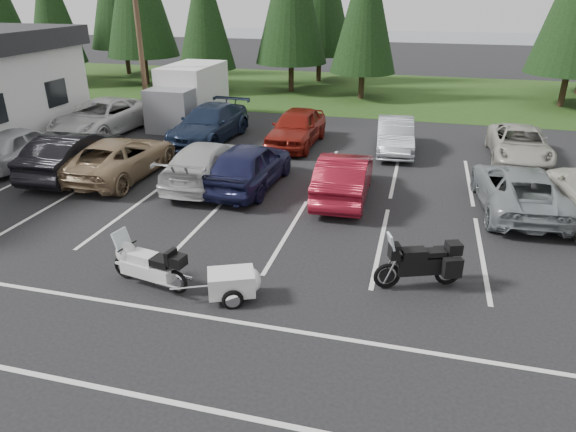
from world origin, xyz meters
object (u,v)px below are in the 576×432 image
(car_near_4, at_px, (249,165))
(adventure_motorcycle, at_px, (419,259))
(box_truck, at_px, (186,96))
(car_far_0, at_px, (102,117))
(car_near_6, at_px, (518,189))
(touring_motorcycle, at_px, (148,261))
(utility_pole, at_px, (138,29))
(car_near_0, at_px, (21,145))
(car_far_4, at_px, (519,144))
(car_far_3, at_px, (395,135))
(car_far_1, at_px, (209,124))
(car_near_1, at_px, (74,154))
(car_near_5, at_px, (344,176))
(car_near_2, at_px, (121,157))
(cargo_trailer, at_px, (231,285))
(car_far_2, at_px, (297,127))
(car_near_3, at_px, (209,163))

(car_near_4, distance_m, adventure_motorcycle, 8.08)
(box_truck, relative_size, car_far_0, 0.95)
(car_near_6, xyz_separation_m, touring_motorcycle, (-9.16, -7.18, -0.05))
(utility_pole, bearing_deg, adventure_motorcycle, -42.42)
(box_truck, distance_m, car_near_4, 10.26)
(touring_motorcycle, bearing_deg, car_near_0, 154.11)
(car_far_0, height_order, car_far_4, car_far_0)
(touring_motorcycle, bearing_deg, car_far_3, 79.84)
(car_far_4, xyz_separation_m, adventure_motorcycle, (-3.74, -11.21, 0.05))
(car_near_0, xyz_separation_m, car_far_0, (0.42, 5.01, 0.04))
(car_near_6, distance_m, car_far_1, 13.74)
(car_near_1, height_order, car_far_4, car_near_1)
(car_near_0, bearing_deg, car_near_5, 176.72)
(car_far_3, bearing_deg, car_far_4, -4.32)
(car_near_4, xyz_separation_m, car_far_1, (-3.77, 5.36, -0.02))
(car_near_0, relative_size, car_near_2, 0.86)
(car_far_0, bearing_deg, adventure_motorcycle, -30.48)
(car_far_0, relative_size, car_far_4, 1.22)
(touring_motorcycle, bearing_deg, car_far_1, 117.08)
(cargo_trailer, bearing_deg, car_far_0, 109.03)
(car_near_4, relative_size, car_far_0, 0.82)
(car_far_4, xyz_separation_m, cargo_trailer, (-7.86, -12.85, -0.32))
(car_near_4, height_order, cargo_trailer, car_near_4)
(car_far_4, distance_m, touring_motorcycle, 16.22)
(car_near_5, distance_m, car_far_2, 6.59)
(car_far_2, bearing_deg, car_near_2, -130.99)
(car_near_6, xyz_separation_m, car_far_1, (-12.74, 5.15, 0.09))
(car_near_0, height_order, touring_motorcycle, car_near_0)
(car_far_1, distance_m, adventure_motorcycle, 14.54)
(car_far_3, height_order, car_far_4, car_far_3)
(car_far_0, xyz_separation_m, car_far_2, (9.64, 0.50, -0.01))
(car_far_4, bearing_deg, car_near_6, -97.71)
(car_far_1, xyz_separation_m, car_far_2, (4.11, 0.32, 0.01))
(utility_pole, relative_size, car_far_1, 1.63)
(touring_motorcycle, relative_size, cargo_trailer, 1.57)
(car_far_1, bearing_deg, car_near_0, -135.16)
(car_near_3, xyz_separation_m, car_far_1, (-2.18, 5.27, 0.05))
(car_near_0, height_order, car_near_2, car_near_0)
(utility_pole, bearing_deg, touring_motorcycle, -61.23)
(car_near_2, distance_m, car_far_3, 11.42)
(car_far_0, height_order, touring_motorcycle, car_far_0)
(car_near_6, bearing_deg, utility_pole, -27.33)
(adventure_motorcycle, bearing_deg, car_far_2, 96.02)
(car_near_0, bearing_deg, car_far_3, -160.68)
(utility_pole, distance_m, car_far_1, 6.33)
(car_near_0, relative_size, touring_motorcycle, 1.92)
(box_truck, height_order, car_far_3, box_truck)
(car_near_3, bearing_deg, car_near_5, 177.04)
(car_near_0, bearing_deg, car_near_2, 174.81)
(cargo_trailer, height_order, adventure_motorcycle, adventure_motorcycle)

